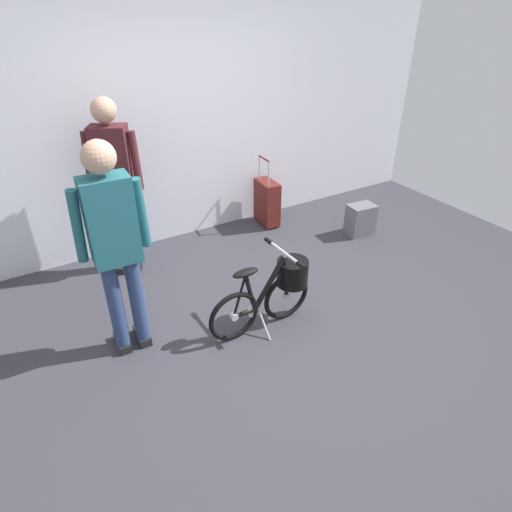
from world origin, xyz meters
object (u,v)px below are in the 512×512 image
object	(u,v)px
folding_bike_foreground	(274,289)
visitor_browsing	(115,178)
rolling_suitcase	(267,202)
backpack_on_floor	(360,220)
visitor_near_wall	(115,242)

from	to	relation	value
folding_bike_foreground	visitor_browsing	size ratio (longest dim) A/B	0.57
rolling_suitcase	backpack_on_floor	size ratio (longest dim) A/B	2.33
visitor_browsing	backpack_on_floor	size ratio (longest dim) A/B	4.68
backpack_on_floor	rolling_suitcase	bearing A→B (deg)	136.06
rolling_suitcase	backpack_on_floor	bearing A→B (deg)	-43.94
folding_bike_foreground	backpack_on_floor	distance (m)	1.93
folding_bike_foreground	visitor_near_wall	xyz separation A→B (m)	(-1.11, 0.32, 0.60)
visitor_near_wall	rolling_suitcase	bearing A→B (deg)	32.29
folding_bike_foreground	rolling_suitcase	xyz separation A→B (m)	(0.93, 1.61, -0.06)
rolling_suitcase	backpack_on_floor	world-z (taller)	rolling_suitcase
folding_bike_foreground	visitor_near_wall	world-z (taller)	visitor_near_wall
visitor_near_wall	backpack_on_floor	world-z (taller)	visitor_near_wall
visitor_near_wall	backpack_on_floor	size ratio (longest dim) A/B	4.63
visitor_near_wall	visitor_browsing	size ratio (longest dim) A/B	0.99
folding_bike_foreground	rolling_suitcase	size ratio (longest dim) A/B	1.14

